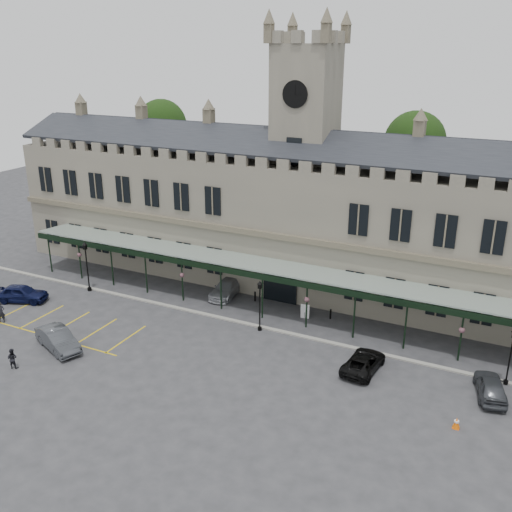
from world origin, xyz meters
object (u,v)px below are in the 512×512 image
at_px(traffic_cone, 456,423).
at_px(person_b, 12,358).
at_px(car_left_a, 21,293).
at_px(car_van, 363,362).
at_px(station_building, 302,219).
at_px(sign_board, 305,311).
at_px(car_left_b, 58,339).
at_px(car_right_a, 491,387).
at_px(lamp_post_mid, 260,301).
at_px(lamp_post_right, 511,352).
at_px(person_a, 1,312).
at_px(lamp_post_left, 87,262).
at_px(car_taxi, 227,288).
at_px(clock_tower, 305,148).

bearing_deg(traffic_cone, person_b, -166.90).
distance_m(car_left_a, car_van, 31.19).
bearing_deg(station_building, car_van, -52.34).
xyz_separation_m(sign_board, car_left_b, (-14.95, -13.23, 0.18)).
bearing_deg(car_right_a, sign_board, -33.37).
xyz_separation_m(sign_board, car_van, (6.81, -5.92, 0.01)).
xyz_separation_m(lamp_post_mid, sign_board, (2.48, 3.70, -1.96)).
xyz_separation_m(car_right_a, person_b, (-31.08, -11.34, 0.04)).
bearing_deg(lamp_post_right, car_left_a, -173.20).
xyz_separation_m(station_building, car_left_a, (-21.00, -15.36, -5.67)).
relative_size(station_building, lamp_post_right, 14.13).
xyz_separation_m(car_left_a, person_a, (1.80, -3.79, 0.12)).
bearing_deg(lamp_post_left, car_taxi, 21.75).
bearing_deg(car_right_a, car_taxi, -29.65).
bearing_deg(car_van, car_left_b, 23.62).
height_order(lamp_post_mid, sign_board, lamp_post_mid).
xyz_separation_m(lamp_post_left, lamp_post_right, (36.57, 0.23, -0.39)).
bearing_deg(person_a, lamp_post_mid, -16.63).
bearing_deg(car_taxi, clock_tower, 45.08).
distance_m(clock_tower, traffic_cone, 27.33).
distance_m(clock_tower, car_left_b, 26.59).
bearing_deg(car_left_b, lamp_post_mid, -30.89).
relative_size(car_taxi, car_right_a, 1.15).
relative_size(lamp_post_mid, person_b, 2.84).
relative_size(lamp_post_right, car_right_a, 0.99).
distance_m(clock_tower, car_right_a, 25.64).
bearing_deg(person_b, car_right_a, -178.84).
height_order(lamp_post_mid, car_taxi, lamp_post_mid).
height_order(clock_tower, car_left_a, clock_tower).
xyz_separation_m(clock_tower, lamp_post_left, (-17.18, -10.86, -10.20)).
relative_size(sign_board, car_left_a, 0.27).
bearing_deg(car_right_a, car_left_b, 0.71).
distance_m(traffic_cone, person_a, 36.30).
height_order(lamp_post_mid, car_left_b, lamp_post_mid).
bearing_deg(car_taxi, person_a, -142.09).
height_order(car_left_b, car_right_a, car_left_b).
xyz_separation_m(lamp_post_mid, car_left_b, (-12.47, -9.53, -1.79)).
bearing_deg(lamp_post_mid, lamp_post_left, 179.66).
xyz_separation_m(traffic_cone, sign_board, (-13.75, 9.88, 0.26)).
bearing_deg(car_van, car_left_a, 9.22).
bearing_deg(lamp_post_right, car_right_a, -112.64).
xyz_separation_m(lamp_post_mid, lamp_post_right, (18.57, 0.33, -0.07)).
relative_size(lamp_post_right, car_left_b, 0.88).
distance_m(traffic_cone, sign_board, 16.93).
distance_m(lamp_post_left, lamp_post_right, 36.58).
height_order(traffic_cone, person_b, person_b).
relative_size(lamp_post_left, car_right_a, 1.15).
distance_m(station_building, car_taxi, 9.64).
bearing_deg(car_right_a, person_a, -3.93).
distance_m(lamp_post_mid, car_left_b, 15.80).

